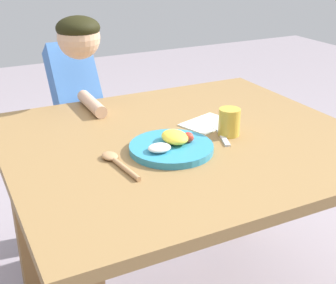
{
  "coord_description": "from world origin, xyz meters",
  "views": [
    {
      "loc": [
        -0.62,
        -1.13,
        1.26
      ],
      "look_at": [
        -0.08,
        -0.05,
        0.73
      ],
      "focal_mm": 49.54,
      "sensor_mm": 36.0,
      "label": 1
    }
  ],
  "objects_px": {
    "plate": "(172,146)",
    "drinking_cup": "(229,122)",
    "person": "(77,128)",
    "spoon": "(116,161)",
    "fork": "(220,133)"
  },
  "relations": [
    {
      "from": "fork",
      "to": "spoon",
      "type": "distance_m",
      "value": 0.37
    },
    {
      "from": "fork",
      "to": "person",
      "type": "bearing_deg",
      "value": 45.05
    },
    {
      "from": "spoon",
      "to": "drinking_cup",
      "type": "bearing_deg",
      "value": -92.06
    },
    {
      "from": "plate",
      "to": "drinking_cup",
      "type": "xyz_separation_m",
      "value": [
        0.21,
        0.03,
        0.03
      ]
    },
    {
      "from": "spoon",
      "to": "person",
      "type": "bearing_deg",
      "value": -13.42
    },
    {
      "from": "plate",
      "to": "drinking_cup",
      "type": "bearing_deg",
      "value": 7.19
    },
    {
      "from": "spoon",
      "to": "person",
      "type": "relative_size",
      "value": 0.18
    },
    {
      "from": "plate",
      "to": "person",
      "type": "bearing_deg",
      "value": 98.0
    },
    {
      "from": "drinking_cup",
      "to": "person",
      "type": "height_order",
      "value": "person"
    },
    {
      "from": "spoon",
      "to": "fork",
      "type": "bearing_deg",
      "value": -88.82
    },
    {
      "from": "fork",
      "to": "drinking_cup",
      "type": "distance_m",
      "value": 0.05
    },
    {
      "from": "drinking_cup",
      "to": "person",
      "type": "bearing_deg",
      "value": 115.6
    },
    {
      "from": "plate",
      "to": "fork",
      "type": "relative_size",
      "value": 1.22
    },
    {
      "from": "spoon",
      "to": "drinking_cup",
      "type": "xyz_separation_m",
      "value": [
        0.38,
        0.03,
        0.03
      ]
    },
    {
      "from": "drinking_cup",
      "to": "person",
      "type": "distance_m",
      "value": 0.72
    }
  ]
}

